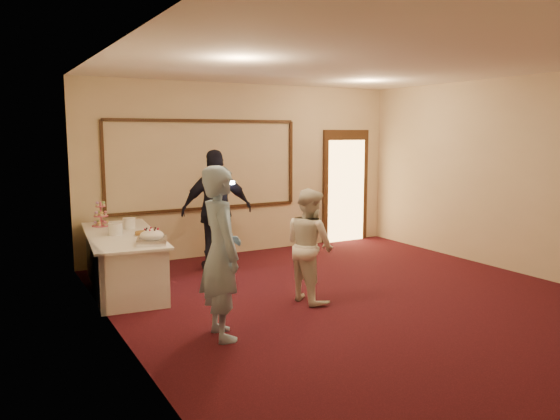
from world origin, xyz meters
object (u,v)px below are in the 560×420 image
(buffet_table, at_px, (123,261))
(man, at_px, (221,253))
(plate_stack_a, at_px, (115,229))
(tart, at_px, (144,234))
(pavlova_tray, at_px, (152,237))
(guest, at_px, (217,210))
(cupcake_stand, at_px, (101,217))
(woman, at_px, (310,245))
(plate_stack_b, at_px, (129,223))

(buffet_table, bearing_deg, man, -78.65)
(plate_stack_a, distance_m, man, 2.39)
(buffet_table, bearing_deg, tart, -50.57)
(pavlova_tray, distance_m, guest, 1.81)
(tart, height_order, guest, guest)
(pavlova_tray, bearing_deg, cupcake_stand, 100.28)
(buffet_table, relative_size, pavlova_tray, 4.38)
(man, xyz_separation_m, woman, (1.48, 0.62, -0.18))
(plate_stack_a, xyz_separation_m, guest, (1.64, 0.37, 0.09))
(tart, distance_m, woman, 2.27)
(pavlova_tray, height_order, man, man)
(pavlova_tray, xyz_separation_m, man, (0.30, -1.51, 0.06))
(buffet_table, relative_size, plate_stack_b, 13.24)
(cupcake_stand, height_order, plate_stack_b, cupcake_stand)
(buffet_table, height_order, pavlova_tray, pavlova_tray)
(man, distance_m, guest, 2.89)
(cupcake_stand, relative_size, plate_stack_a, 1.97)
(cupcake_stand, bearing_deg, buffet_table, -81.13)
(man, bearing_deg, woman, -62.04)
(cupcake_stand, relative_size, tart, 1.49)
(cupcake_stand, bearing_deg, plate_stack_b, -52.89)
(pavlova_tray, height_order, tart, pavlova_tray)
(plate_stack_b, xyz_separation_m, guest, (1.35, -0.05, 0.10))
(cupcake_stand, relative_size, woman, 0.27)
(plate_stack_b, bearing_deg, man, -84.06)
(pavlova_tray, bearing_deg, plate_stack_b, 89.26)
(tart, height_order, woman, woman)
(man, bearing_deg, pavlova_tray, 16.49)
(pavlova_tray, distance_m, tart, 0.58)
(man, relative_size, guest, 0.96)
(buffet_table, distance_m, pavlova_tray, 0.99)
(plate_stack_a, bearing_deg, cupcake_stand, 91.79)
(cupcake_stand, relative_size, guest, 0.21)
(pavlova_tray, xyz_separation_m, woman, (1.78, -0.89, -0.12))
(pavlova_tray, distance_m, plate_stack_b, 1.22)
(cupcake_stand, height_order, woman, woman)
(cupcake_stand, distance_m, woman, 3.27)
(cupcake_stand, bearing_deg, plate_stack_a, -88.21)
(buffet_table, height_order, man, man)
(guest, bearing_deg, tart, 34.59)
(buffet_table, distance_m, tart, 0.54)
(cupcake_stand, height_order, tart, cupcake_stand)
(guest, bearing_deg, plate_stack_a, 22.80)
(pavlova_tray, xyz_separation_m, cupcake_stand, (-0.30, 1.63, 0.06))
(plate_stack_b, distance_m, man, 2.75)
(plate_stack_a, height_order, plate_stack_b, plate_stack_a)
(plate_stack_a, bearing_deg, guest, 12.58)
(cupcake_stand, xyz_separation_m, man, (0.60, -3.14, -0.00))
(buffet_table, distance_m, plate_stack_a, 0.48)
(woman, bearing_deg, pavlova_tray, 58.45)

